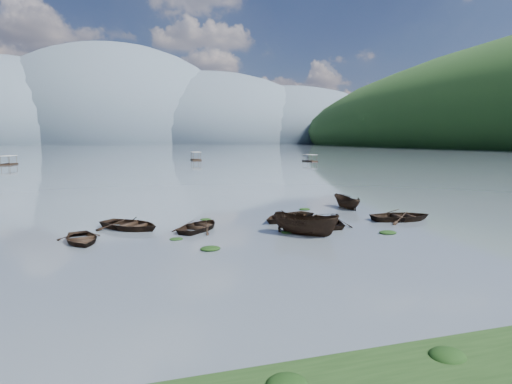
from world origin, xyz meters
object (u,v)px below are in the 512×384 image
object	(u,v)px
rowboat_3	(325,224)
pontoon_centre	(196,160)
rowboat_0	(81,242)
pontoon_left	(9,165)

from	to	relation	value
rowboat_3	pontoon_centre	xyz separation A→B (m)	(3.35, 103.10, 0.00)
rowboat_3	pontoon_centre	bearing A→B (deg)	-87.89
rowboat_0	rowboat_3	bearing A→B (deg)	-12.52
rowboat_0	rowboat_3	size ratio (longest dim) A/B	0.88
rowboat_0	rowboat_3	world-z (taller)	rowboat_3
pontoon_centre	rowboat_0	bearing A→B (deg)	-100.91
rowboat_0	rowboat_3	distance (m)	17.37
rowboat_3	pontoon_left	bearing A→B (deg)	-58.75
rowboat_3	rowboat_0	bearing A→B (deg)	6.12
pontoon_left	pontoon_centre	world-z (taller)	pontoon_centre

